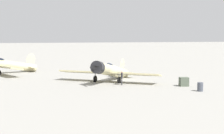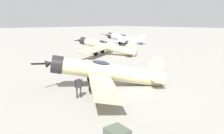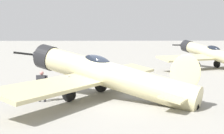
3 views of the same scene
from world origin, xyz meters
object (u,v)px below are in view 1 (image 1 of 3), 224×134
object	(u,v)px
equipment_crate	(184,82)
fuel_drum	(200,87)
airplane_mid_apron	(2,64)
airplane_foreground	(110,71)
ground_crew_mechanic	(122,77)

from	to	relation	value
equipment_crate	fuel_drum	bearing A→B (deg)	1.95
airplane_mid_apron	airplane_foreground	bearing A→B (deg)	112.20
airplane_foreground	fuel_drum	bearing A→B (deg)	72.08
airplane_foreground	equipment_crate	xyz separation A→B (m)	(5.86, 7.37, -0.85)
airplane_foreground	airplane_mid_apron	world-z (taller)	airplane_mid_apron
fuel_drum	airplane_mid_apron	bearing A→B (deg)	-135.51
fuel_drum	airplane_foreground	bearing A→B (deg)	-142.07
airplane_foreground	ground_crew_mechanic	distance (m)	3.38
airplane_foreground	airplane_mid_apron	size ratio (longest dim) A/B	0.93
airplane_foreground	fuel_drum	world-z (taller)	airplane_foreground
equipment_crate	fuel_drum	distance (m)	3.77
airplane_mid_apron	equipment_crate	world-z (taller)	airplane_mid_apron
airplane_foreground	fuel_drum	size ratio (longest dim) A/B	12.75
ground_crew_mechanic	equipment_crate	size ratio (longest dim) A/B	1.52
airplane_mid_apron	ground_crew_mechanic	bearing A→B (deg)	106.64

